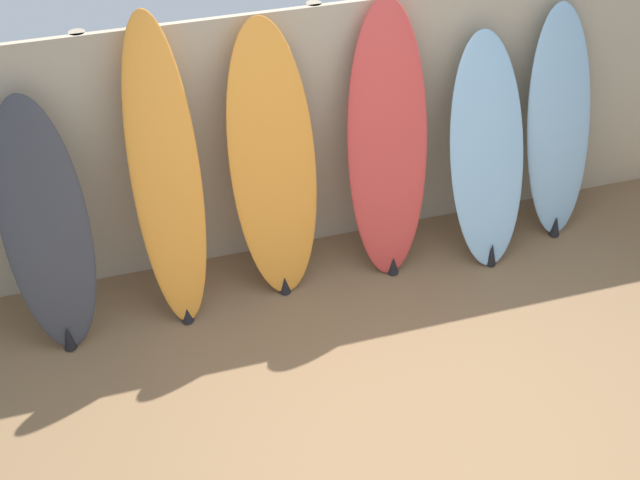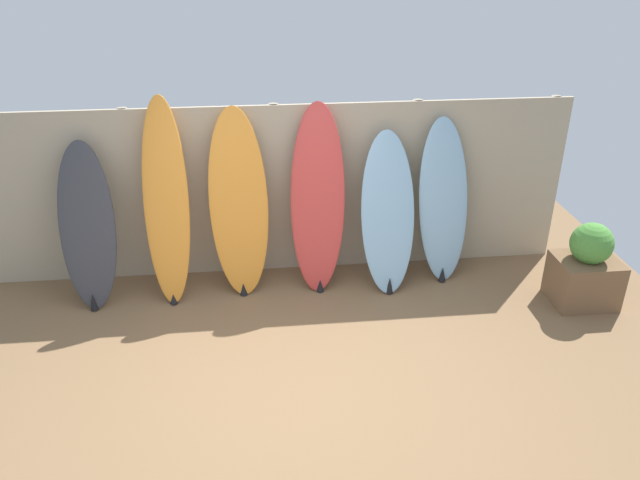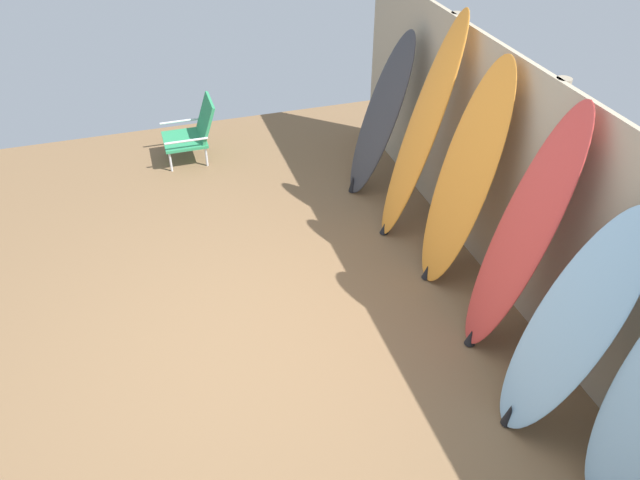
# 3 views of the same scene
# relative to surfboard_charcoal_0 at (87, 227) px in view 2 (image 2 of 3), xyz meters

# --- Properties ---
(ground) EXTENTS (7.68, 7.68, 0.00)m
(ground) POSITION_rel_surfboard_charcoal_0_xyz_m (1.83, -1.59, -0.78)
(ground) COLOR brown
(fence_back) EXTENTS (6.08, 0.11, 1.80)m
(fence_back) POSITION_rel_surfboard_charcoal_0_xyz_m (1.83, 0.41, 0.12)
(fence_back) COLOR tan
(fence_back) RESTS_ON ground
(surfboard_charcoal_0) EXTENTS (0.56, 0.64, 1.57)m
(surfboard_charcoal_0) POSITION_rel_surfboard_charcoal_0_xyz_m (0.00, 0.00, 0.00)
(surfboard_charcoal_0) COLOR #38383D
(surfboard_charcoal_0) RESTS_ON ground
(surfboard_orange_1) EXTENTS (0.44, 0.63, 1.96)m
(surfboard_orange_1) POSITION_rel_surfboard_charcoal_0_xyz_m (0.76, 0.04, 0.20)
(surfboard_orange_1) COLOR orange
(surfboard_orange_1) RESTS_ON ground
(surfboard_orange_2) EXTENTS (0.61, 0.54, 1.84)m
(surfboard_orange_2) POSITION_rel_surfboard_charcoal_0_xyz_m (1.44, 0.08, 0.13)
(surfboard_orange_2) COLOR orange
(surfboard_orange_2) RESTS_ON ground
(surfboard_red_3) EXTENTS (0.60, 0.61, 1.86)m
(surfboard_red_3) POSITION_rel_surfboard_charcoal_0_xyz_m (2.22, 0.08, 0.15)
(surfboard_red_3) COLOR #D13D38
(surfboard_red_3) RESTS_ON ground
(surfboard_skyblue_4) EXTENTS (0.56, 0.62, 1.57)m
(surfboard_skyblue_4) POSITION_rel_surfboard_charcoal_0_xyz_m (2.92, -0.01, -0.01)
(surfboard_skyblue_4) COLOR #8CB7D6
(surfboard_skyblue_4) RESTS_ON ground
(surfboard_skyblue_5) EXTENTS (0.58, 0.53, 1.67)m
(surfboard_skyblue_5) POSITION_rel_surfboard_charcoal_0_xyz_m (3.52, 0.12, 0.05)
(surfboard_skyblue_5) COLOR #8CB7D6
(surfboard_skyblue_5) RESTS_ON ground
(planter_box) EXTENTS (0.59, 0.50, 0.85)m
(planter_box) POSITION_rel_surfboard_charcoal_0_xyz_m (4.77, -0.61, -0.41)
(planter_box) COLOR brown
(planter_box) RESTS_ON ground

